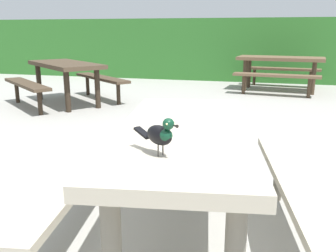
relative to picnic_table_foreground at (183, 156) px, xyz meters
name	(u,v)px	position (x,y,z in m)	size (l,w,h in m)	color
hedge_wall	(248,49)	(-0.07, 8.30, 0.24)	(28.00, 1.48, 1.60)	#2D6B28
picnic_table_foreground	(183,156)	(0.00, 0.00, 0.00)	(1.92, 1.95, 0.74)	#B2A893
bird_grackle	(161,134)	(0.01, -0.53, 0.29)	(0.25, 0.18, 0.18)	black
picnic_table_mid_left	(280,65)	(0.74, 6.34, 0.00)	(1.90, 1.87, 0.74)	brown
picnic_table_mid_right	(66,73)	(-3.01, 3.83, 0.00)	(2.38, 2.38, 0.74)	#473828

